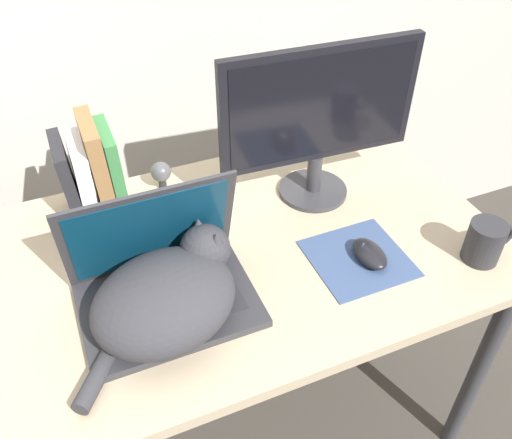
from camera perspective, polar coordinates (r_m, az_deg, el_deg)
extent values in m
cube|color=tan|center=(1.20, -5.76, -4.51)|extent=(1.34, 0.71, 0.03)
cylinder|color=#38383D|center=(1.55, 22.35, -14.56)|extent=(0.04, 0.04, 0.68)
cylinder|color=#38383D|center=(1.85, 10.38, -0.75)|extent=(0.04, 0.04, 0.68)
cube|color=#2D2D33|center=(1.10, -9.15, -8.86)|extent=(0.34, 0.24, 0.02)
cube|color=#28282D|center=(1.08, -9.03, -8.96)|extent=(0.28, 0.13, 0.00)
cube|color=#2D2D33|center=(1.07, -11.12, -1.13)|extent=(0.34, 0.08, 0.24)
cube|color=#0A334C|center=(1.07, -11.05, -1.33)|extent=(0.31, 0.06, 0.21)
ellipsoid|color=#333338|center=(1.03, -9.62, -8.41)|extent=(0.34, 0.32, 0.13)
sphere|color=#333338|center=(1.08, -5.37, -3.11)|extent=(0.10, 0.10, 0.10)
cone|color=#333338|center=(1.07, -6.06, -0.65)|extent=(0.04, 0.04, 0.03)
cone|color=#333338|center=(1.04, -4.19, -2.16)|extent=(0.04, 0.04, 0.03)
cylinder|color=#333338|center=(1.01, -16.23, -15.36)|extent=(0.11, 0.13, 0.03)
cylinder|color=#333338|center=(1.37, 5.99, 3.09)|extent=(0.17, 0.17, 0.01)
cylinder|color=#333338|center=(1.34, 6.15, 4.91)|extent=(0.04, 0.04, 0.10)
cube|color=black|center=(1.24, 6.75, 11.89)|extent=(0.47, 0.05, 0.27)
cube|color=black|center=(1.23, 7.05, 11.63)|extent=(0.43, 0.02, 0.24)
cube|color=#384C75|center=(1.20, 10.70, -4.02)|extent=(0.20, 0.20, 0.00)
ellipsoid|color=black|center=(1.19, 11.88, -3.54)|extent=(0.06, 0.10, 0.03)
cube|color=#232328|center=(1.30, -19.12, 3.71)|extent=(0.04, 0.14, 0.21)
cube|color=white|center=(1.30, -17.70, 3.87)|extent=(0.03, 0.16, 0.19)
cube|color=olive|center=(1.29, -16.28, 5.16)|extent=(0.04, 0.16, 0.24)
cube|color=#387A42|center=(1.30, -14.77, 5.03)|extent=(0.03, 0.15, 0.22)
cylinder|color=#232328|center=(1.39, -9.81, 3.70)|extent=(0.02, 0.02, 0.02)
sphere|color=#4C4C51|center=(1.37, -9.98, 4.97)|extent=(0.05, 0.05, 0.05)
cylinder|color=#28282D|center=(1.25, 22.89, -2.19)|extent=(0.08, 0.08, 0.09)
torus|color=#28282D|center=(1.28, 24.51, -1.59)|extent=(0.06, 0.01, 0.06)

